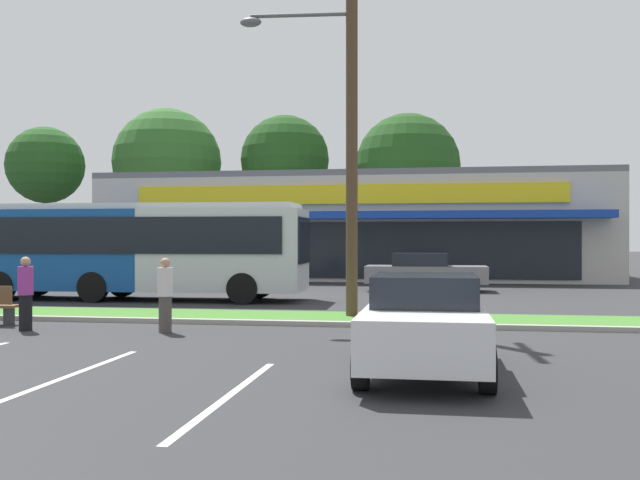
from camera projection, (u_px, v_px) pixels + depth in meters
grass_median at (200, 316)px, 18.80m from camera, size 56.00×2.20×0.12m
curb_lip at (184, 321)px, 17.60m from camera, size 56.00×0.24×0.12m
parking_stripe_2 at (68, 376)px, 10.83m from camera, size 0.12×4.80×0.01m
parking_stripe_3 at (230, 395)px, 9.53m from camera, size 0.12×4.80×0.01m
storefront_building at (358, 227)px, 40.12m from camera, size 25.81×13.11×5.43m
tree_far_left at (45, 165)px, 52.94m from camera, size 5.63×5.63×10.33m
tree_left at (167, 163)px, 53.07m from camera, size 7.94×7.94×11.68m
tree_mid_left at (285, 160)px, 51.93m from camera, size 6.39×6.39×10.99m
tree_mid at (408, 166)px, 49.04m from camera, size 7.12×7.12×10.62m
utility_pole at (347, 94)px, 18.29m from camera, size 3.03×2.40×10.83m
city_bus at (133, 248)px, 24.47m from camera, size 11.87×2.91×3.25m
car_0 at (0, 269)px, 31.49m from camera, size 4.52×1.96×1.42m
car_1 at (425, 323)px, 11.05m from camera, size 1.92×4.21×1.51m
car_2 at (425, 272)px, 28.61m from camera, size 4.76×1.99×1.51m
pedestrian_near_bench at (165, 295)px, 15.91m from camera, size 0.33×0.33×1.66m
pedestrian_by_pole at (26, 294)px, 16.21m from camera, size 0.34×0.34×1.67m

